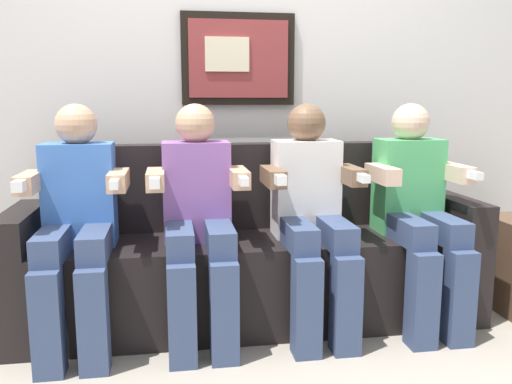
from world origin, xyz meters
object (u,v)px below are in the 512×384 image
Objects in this scene: couch at (251,260)px; person_rightmost at (417,206)px; person_leftmost at (77,217)px; person_right_center at (311,209)px; person_left_center at (198,213)px.

person_rightmost reaches higher than couch.
person_leftmost is at bearing -179.98° from person_rightmost.
person_right_center is at bearing -179.95° from person_rightmost.
person_left_center is 1.00× the size of person_right_center.
person_right_center is (0.27, -0.17, 0.29)m from couch.
person_leftmost and person_rightmost have the same top height.
couch is 0.88m from person_leftmost.
couch is 0.88m from person_rightmost.
person_rightmost is at bearing 0.05° from person_right_center.
person_leftmost is 1.00× the size of person_rightmost.
person_right_center is (0.54, 0.00, 0.00)m from person_left_center.
couch is 2.09× the size of person_right_center.
person_right_center is at bearing 0.00° from person_leftmost.
couch is 0.43m from person_right_center.
person_left_center is at bearing -179.98° from person_rightmost.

